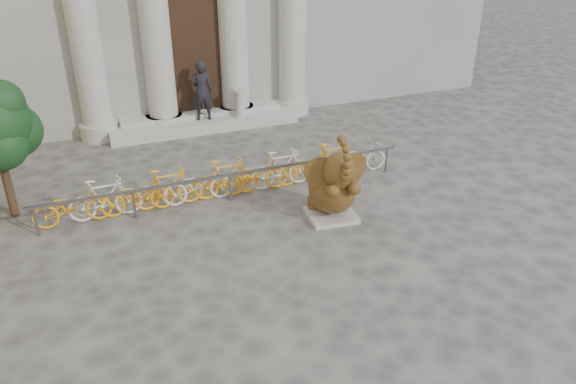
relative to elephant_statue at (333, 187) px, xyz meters
name	(u,v)px	position (x,y,z in m)	size (l,w,h in m)	color
ground	(334,295)	(-1.24, -2.61, -0.79)	(80.00, 80.00, 0.00)	#474442
entrance_steps	(205,123)	(-1.24, 6.79, -0.61)	(6.00, 1.20, 0.36)	#A8A59E
elephant_statue	(333,187)	(0.00, 0.00, 0.00)	(1.44, 1.65, 2.16)	#A8A59E
bike_rack	(227,178)	(-1.92, 1.94, -0.29)	(9.11, 0.53, 1.00)	slate
pedestrian	(202,91)	(-1.28, 6.66, 0.51)	(0.68, 0.45, 1.87)	black
balustrade_post	(240,104)	(-0.12, 6.49, -0.02)	(0.36, 0.36, 0.88)	#A8A59E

